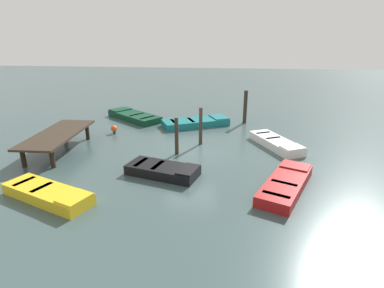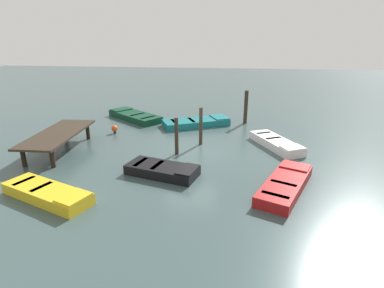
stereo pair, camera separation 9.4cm
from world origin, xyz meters
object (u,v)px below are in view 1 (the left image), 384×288
Objects in this scene: rowboat_black at (163,170)px; rowboat_red at (286,184)px; mooring_piling_far_left at (177,136)px; mooring_piling_far_right at (245,107)px; rowboat_dark_green at (134,116)px; dock_segment at (58,135)px; rowboat_yellow at (48,194)px; rowboat_teal at (196,122)px; rowboat_white at (276,143)px; mooring_piling_mid_right at (201,126)px; marker_buoy at (114,129)px.

rowboat_black and rowboat_red have the same top height.
mooring_piling_far_left is 0.86× the size of mooring_piling_far_right.
dock_segment is at bearing 111.55° from rowboat_dark_green.
rowboat_yellow is 10.61m from rowboat_teal.
rowboat_teal is 9.06m from rowboat_red.
rowboat_yellow is 1.03× the size of rowboat_white.
dock_segment is 1.12× the size of rowboat_teal.
rowboat_yellow is 1.87× the size of mooring_piling_mid_right.
marker_buoy reaches higher than rowboat_black.
rowboat_red is at bearing -107.29° from dock_segment.
rowboat_yellow is at bearing 142.93° from mooring_piling_mid_right.
mooring_piling_far_left is 6.92m from mooring_piling_far_right.
rowboat_yellow is 10.69m from rowboat_white.
mooring_piling_far_right is (0.99, -3.05, 0.84)m from rowboat_teal.
rowboat_dark_green is at bearing -3.61° from marker_buoy.
rowboat_teal and rowboat_dark_green have the same top height.
rowboat_red is (1.70, -8.32, -0.00)m from rowboat_yellow.
rowboat_white and rowboat_dark_green have the same top height.
mooring_piling_far_right is at bearing -142.83° from rowboat_dark_green.
rowboat_teal is at bearing 9.58° from mooring_piling_mid_right.
dock_segment reaches higher than rowboat_teal.
rowboat_dark_green is (9.11, 8.49, -0.00)m from rowboat_red.
rowboat_yellow is at bearing -158.08° from dock_segment.
rowboat_red is (-4.64, 0.29, -0.00)m from rowboat_white.
rowboat_dark_green is (1.06, 4.34, -0.00)m from rowboat_teal.
mooring_piling_far_left is at bearing 160.63° from rowboat_dark_green.
rowboat_dark_green is at bearing 129.88° from rowboat_black.
mooring_piling_far_left reaches higher than rowboat_yellow.
mooring_piling_far_right reaches higher than rowboat_red.
rowboat_white and rowboat_black have the same top height.
rowboat_white is 4.69m from mooring_piling_far_right.
rowboat_yellow and rowboat_white have the same top height.
dock_segment is 5.77m from mooring_piling_far_left.
rowboat_yellow is 0.85× the size of rowboat_teal.
mooring_piling_far_right reaches higher than mooring_piling_mid_right.
rowboat_white is at bearing -72.00° from mooring_piling_far_left.
rowboat_white is 4.65m from rowboat_red.
rowboat_red is 12.46m from rowboat_dark_green.
mooring_piling_far_right is 8.26m from marker_buoy.
rowboat_yellow is 0.88× the size of rowboat_dark_green.
dock_segment is 4.93m from rowboat_yellow.
rowboat_teal is at bearing 108.05° from mooring_piling_far_right.
mooring_piling_far_left is (-4.99, 0.42, 0.69)m from rowboat_teal.
mooring_piling_mid_right reaches higher than rowboat_teal.
mooring_piling_far_left is (2.35, -0.18, 0.69)m from rowboat_black.
marker_buoy is at bearing 80.09° from rowboat_red.
mooring_piling_far_right reaches higher than rowboat_teal.
dock_segment is 10.71m from rowboat_red.
rowboat_yellow is 8.49m from rowboat_red.
mooring_piling_far_right is 1.07× the size of mooring_piling_mid_right.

